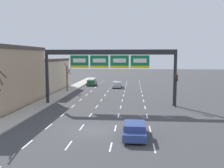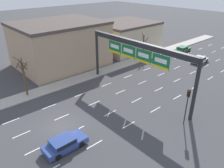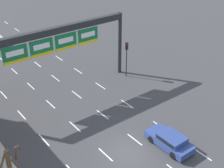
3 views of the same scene
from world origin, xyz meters
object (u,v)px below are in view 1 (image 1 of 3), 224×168
object	(u,v)px
car_silver	(117,85)
car_blue	(134,129)
tree_bare_second	(67,77)
car_green	(92,82)
traffic_light_near_gantry	(176,84)
sign_gantry	(110,60)

from	to	relation	value
car_silver	car_blue	bearing A→B (deg)	-83.69
car_silver	tree_bare_second	size ratio (longest dim) A/B	0.73
tree_bare_second	car_green	bearing A→B (deg)	73.76
traffic_light_near_gantry	tree_bare_second	size ratio (longest dim) A/B	0.84
traffic_light_near_gantry	tree_bare_second	distance (m)	23.20
car_green	tree_bare_second	distance (m)	11.02
sign_gantry	traffic_light_near_gantry	distance (m)	9.66
sign_gantry	traffic_light_near_gantry	world-z (taller)	sign_gantry
sign_gantry	tree_bare_second	distance (m)	16.19
car_silver	car_green	xyz separation A→B (m)	(-6.26, 3.75, 0.01)
car_silver	traffic_light_near_gantry	xyz separation A→B (m)	(9.25, -20.59, 2.52)
sign_gantry	car_green	xyz separation A→B (m)	(-6.48, 23.00, -5.68)
car_blue	traffic_light_near_gantry	world-z (taller)	traffic_light_near_gantry
sign_gantry	tree_bare_second	size ratio (longest dim) A/B	3.45
car_green	tree_bare_second	bearing A→B (deg)	-106.24
sign_gantry	traffic_light_near_gantry	bearing A→B (deg)	-8.45
sign_gantry	traffic_light_near_gantry	size ratio (longest dim) A/B	4.13
car_blue	traffic_light_near_gantry	bearing A→B (deg)	66.29
traffic_light_near_gantry	tree_bare_second	xyz separation A→B (m)	(-18.52, 13.96, -0.35)
car_silver	traffic_light_near_gantry	distance (m)	22.71
car_blue	traffic_light_near_gantry	distance (m)	14.07
traffic_light_near_gantry	car_green	bearing A→B (deg)	122.49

